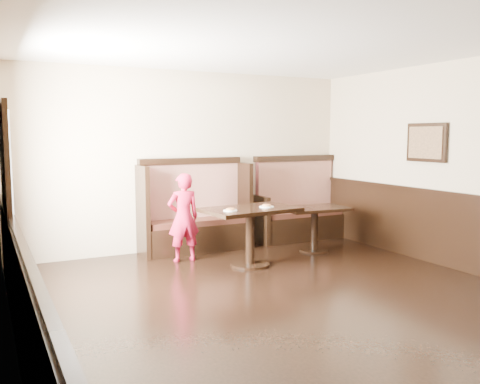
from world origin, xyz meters
TOP-DOWN VIEW (x-y plane):
  - ground at (0.00, 0.00)m, footprint 7.00×7.00m
  - room_shell at (-0.30, 0.28)m, footprint 7.00×7.00m
  - booth_main at (0.00, 3.30)m, footprint 1.75×0.72m
  - booth_neighbor at (1.95, 3.29)m, footprint 1.65×0.72m
  - table_main at (0.33, 2.06)m, footprint 1.35×0.92m
  - table_neighbor at (1.65, 2.38)m, footprint 1.05×0.73m
  - child at (-0.40, 2.72)m, footprint 0.47×0.32m
  - pizza_plate_left at (-0.03, 1.93)m, footprint 0.19×0.19m
  - pizza_plate_right at (0.57, 2.02)m, footprint 0.21×0.21m

SIDE VIEW (x-z plane):
  - ground at x=0.00m, z-range 0.00..0.00m
  - booth_neighbor at x=1.95m, z-range -0.24..1.21m
  - table_neighbor at x=1.65m, z-range 0.17..0.86m
  - booth_main at x=0.00m, z-range -0.20..1.25m
  - table_main at x=0.33m, z-range 0.22..1.03m
  - child at x=-0.40m, z-range 0.00..1.27m
  - room_shell at x=-0.30m, z-range -2.83..4.17m
  - pizza_plate_left at x=-0.03m, z-range 0.81..0.84m
  - pizza_plate_right at x=0.57m, z-range 0.81..0.84m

